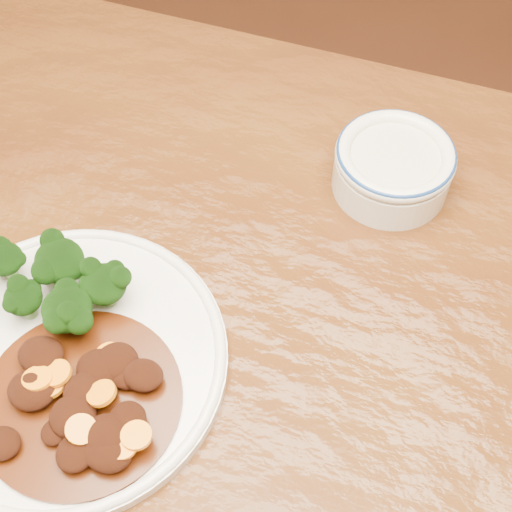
# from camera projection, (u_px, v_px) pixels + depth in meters

# --- Properties ---
(dining_table) EXTENTS (1.54, 0.97, 0.75)m
(dining_table) POSITION_uv_depth(u_px,v_px,m) (256.00, 390.00, 0.75)
(dining_table) COLOR #502D0E
(dining_table) RESTS_ON ground
(dinner_plate) EXTENTS (0.30, 0.30, 0.02)m
(dinner_plate) POSITION_uv_depth(u_px,v_px,m) (68.00, 360.00, 0.67)
(dinner_plate) COLOR silver
(dinner_plate) RESTS_ON dining_table
(broccoli_florets) EXTENTS (0.17, 0.11, 0.05)m
(broccoli_florets) POSITION_uv_depth(u_px,v_px,m) (38.00, 286.00, 0.68)
(broccoli_florets) COLOR #68954D
(broccoli_florets) RESTS_ON dinner_plate
(mince_stew) EXTENTS (0.18, 0.18, 0.03)m
(mince_stew) POSITION_uv_depth(u_px,v_px,m) (84.00, 401.00, 0.63)
(mince_stew) COLOR #441E07
(mince_stew) RESTS_ON dinner_plate
(dip_bowl) EXTENTS (0.13, 0.13, 0.06)m
(dip_bowl) POSITION_uv_depth(u_px,v_px,m) (393.00, 166.00, 0.78)
(dip_bowl) COLOR silver
(dip_bowl) RESTS_ON dining_table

